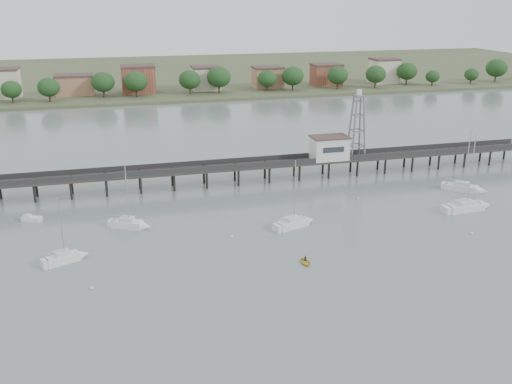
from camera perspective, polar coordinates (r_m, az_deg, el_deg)
ground_plane at (r=72.47m, az=6.07°, el=-13.87°), size 500.00×500.00×0.00m
pier at (r=123.93m, az=-3.53°, el=2.43°), size 150.00×5.00×5.50m
pier_building at (r=130.03m, az=7.35°, el=4.42°), size 8.40×5.40×5.30m
lattice_tower at (r=131.51m, az=10.08°, el=6.44°), size 3.20×3.20×15.50m
sailboat_c at (r=102.68m, az=4.19°, el=-3.06°), size 8.20×4.87×13.07m
sailboat_d at (r=117.79m, az=20.80°, el=-1.35°), size 9.93×3.49×15.97m
sailboat_b at (r=103.77m, az=-12.20°, el=-3.22°), size 7.42×4.94×12.01m
sailboat_a at (r=93.91m, az=-18.21°, el=-6.23°), size 6.94×4.38×11.22m
sailboat_e at (r=128.09m, az=20.48°, el=0.30°), size 8.13×7.30×14.01m
white_tender at (r=112.49m, az=-21.55°, el=-2.51°), size 3.79×2.64×1.36m
yellow_dinghy at (r=89.16m, az=4.95°, el=-7.13°), size 1.99×0.69×2.74m
dinghy_occupant at (r=89.16m, az=4.95°, el=-7.13°), size 0.66×1.14×0.26m
mooring_buoys at (r=97.39m, az=0.22°, el=-4.64°), size 67.20×25.97×0.39m
far_shore at (r=299.51m, az=-10.28°, el=11.48°), size 500.00×170.00×10.40m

